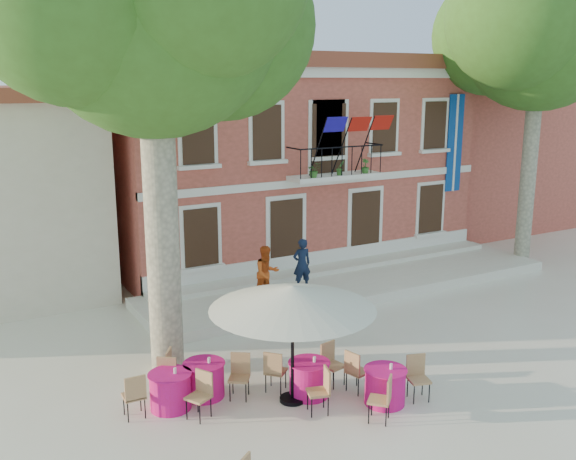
# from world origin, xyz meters

# --- Properties ---
(ground) EXTENTS (90.00, 90.00, 0.00)m
(ground) POSITION_xyz_m (0.00, 0.00, 0.00)
(ground) COLOR beige
(ground) RESTS_ON ground
(main_building) EXTENTS (13.50, 9.59, 7.50)m
(main_building) POSITION_xyz_m (2.00, 9.99, 3.78)
(main_building) COLOR #CC5949
(main_building) RESTS_ON ground
(neighbor_east) EXTENTS (9.40, 9.40, 6.40)m
(neighbor_east) POSITION_xyz_m (14.00, 11.00, 3.22)
(neighbor_east) COLOR #CC5949
(neighbor_east) RESTS_ON ground
(terrace) EXTENTS (14.00, 3.40, 0.30)m
(terrace) POSITION_xyz_m (2.00, 4.40, 0.15)
(terrace) COLOR silver
(terrace) RESTS_ON ground
(plane_tree_west) EXTENTS (5.54, 5.54, 10.88)m
(plane_tree_west) POSITION_xyz_m (-5.26, 1.54, 8.01)
(plane_tree_west) COLOR #A59E84
(plane_tree_west) RESTS_ON ground
(plane_tree_east) EXTENTS (5.72, 5.72, 11.23)m
(plane_tree_east) POSITION_xyz_m (9.17, 3.77, 8.32)
(plane_tree_east) COLOR #A59E84
(plane_tree_east) RESTS_ON ground
(patio_umbrella) EXTENTS (3.42, 3.42, 2.54)m
(patio_umbrella) POSITION_xyz_m (-3.50, -1.26, 2.28)
(patio_umbrella) COLOR black
(patio_umbrella) RESTS_ON ground
(pedestrian_navy) EXTENTS (0.62, 0.44, 1.60)m
(pedestrian_navy) POSITION_xyz_m (-0.01, 4.27, 1.10)
(pedestrian_navy) COLOR #0F1A33
(pedestrian_navy) RESTS_ON terrace
(pedestrian_orange) EXTENTS (0.82, 0.65, 1.63)m
(pedestrian_orange) POSITION_xyz_m (-1.42, 3.90, 1.12)
(pedestrian_orange) COLOR #C74B17
(pedestrian_orange) RESTS_ON terrace
(cafe_table_0) EXTENTS (1.65, 1.87, 0.95)m
(cafe_table_0) POSITION_xyz_m (-5.83, -0.30, 0.43)
(cafe_table_0) COLOR #BF114D
(cafe_table_0) RESTS_ON ground
(cafe_table_1) EXTENTS (1.79, 1.83, 0.95)m
(cafe_table_1) POSITION_xyz_m (-3.08, -1.23, 0.43)
(cafe_table_1) COLOR #BF114D
(cafe_table_1) RESTS_ON ground
(cafe_table_3) EXTENTS (1.81, 1.45, 0.95)m
(cafe_table_3) POSITION_xyz_m (-5.04, -0.17, 0.42)
(cafe_table_3) COLOR #BF114D
(cafe_table_3) RESTS_ON ground
(cafe_table_4) EXTENTS (1.82, 1.79, 0.95)m
(cafe_table_4) POSITION_xyz_m (-1.88, -2.30, 0.43)
(cafe_table_4) COLOR #BF114D
(cafe_table_4) RESTS_ON ground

